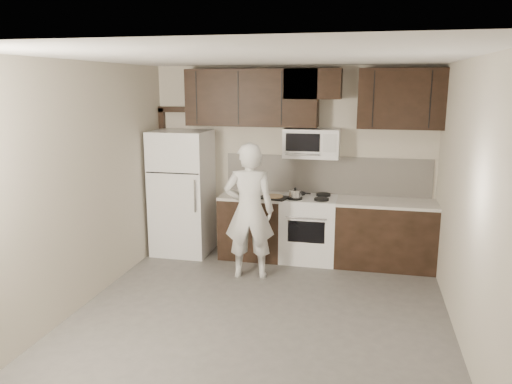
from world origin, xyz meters
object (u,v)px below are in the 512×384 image
(microwave, at_px, (312,143))
(person, at_px, (249,211))
(stove, at_px, (309,228))
(refrigerator, at_px, (182,193))

(microwave, distance_m, person, 1.36)
(microwave, xyz_separation_m, person, (-0.67, -0.90, -0.78))
(person, bearing_deg, microwave, -135.79)
(stove, relative_size, microwave, 1.24)
(stove, bearing_deg, refrigerator, -178.49)
(microwave, distance_m, refrigerator, 2.00)
(microwave, bearing_deg, stove, -89.90)
(microwave, bearing_deg, refrigerator, -174.85)
(stove, height_order, refrigerator, refrigerator)
(refrigerator, relative_size, person, 1.03)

